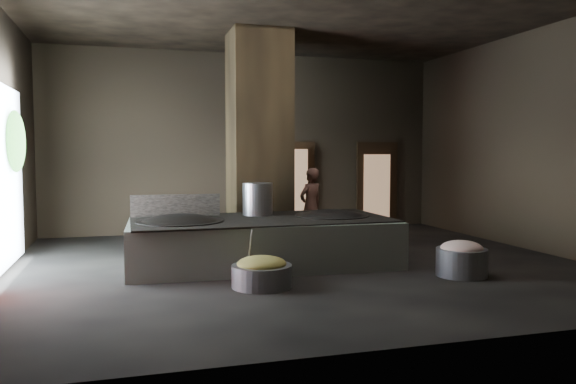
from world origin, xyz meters
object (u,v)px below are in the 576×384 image
object	(u,v)px
wok_right	(332,220)
hearth_platform	(262,242)
veg_basin	(262,276)
stock_pot	(258,199)
meat_basin	(461,262)
wok_left	(180,226)
cook	(311,206)

from	to	relation	value
wok_right	hearth_platform	bearing A→B (deg)	-177.88
veg_basin	hearth_platform	bearing A→B (deg)	76.41
stock_pot	meat_basin	size ratio (longest dim) A/B	0.74
wok_right	stock_pot	bearing A→B (deg)	158.96
wok_right	veg_basin	distance (m)	2.52
stock_pot	meat_basin	bearing A→B (deg)	-40.02
wok_left	meat_basin	xyz separation A→B (m)	(4.34, -1.79, -0.53)
meat_basin	wok_right	bearing A→B (deg)	129.26
wok_right	cook	distance (m)	1.88
hearth_platform	meat_basin	distance (m)	3.43
wok_left	veg_basin	bearing A→B (deg)	-57.13
stock_pot	wok_right	bearing A→B (deg)	-21.04
wok_left	meat_basin	bearing A→B (deg)	-22.37
cook	hearth_platform	bearing A→B (deg)	24.20
wok_right	meat_basin	distance (m)	2.49
wok_right	veg_basin	xyz separation A→B (m)	(-1.75, -1.72, -0.58)
hearth_platform	stock_pot	distance (m)	0.91
veg_basin	meat_basin	xyz separation A→B (m)	(3.30, -0.17, 0.06)
wok_right	stock_pot	world-z (taller)	stock_pot
cook	veg_basin	distance (m)	4.14
wok_left	wok_right	size ratio (longest dim) A/B	1.07
wok_left	veg_basin	xyz separation A→B (m)	(1.05, -1.62, -0.58)
wok_left	cook	xyz separation A→B (m)	(3.01, 1.96, 0.08)
hearth_platform	meat_basin	bearing A→B (deg)	-29.57
wok_left	cook	distance (m)	3.59
veg_basin	meat_basin	size ratio (longest dim) A/B	1.10
stock_pot	meat_basin	xyz separation A→B (m)	(2.84, -2.39, -0.91)
meat_basin	stock_pot	bearing A→B (deg)	139.98
hearth_platform	stock_pot	bearing A→B (deg)	87.66
wok_left	stock_pot	distance (m)	1.66
stock_pot	meat_basin	distance (m)	3.82
stock_pot	cook	xyz separation A→B (m)	(1.51, 1.36, -0.30)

